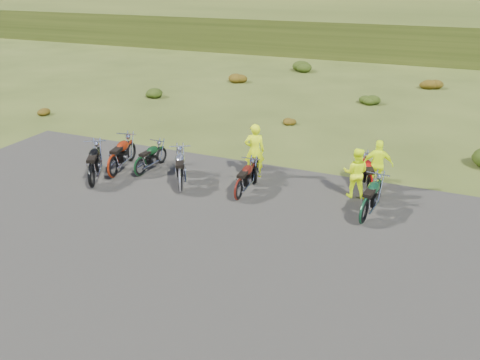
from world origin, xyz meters
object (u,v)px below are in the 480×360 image
at_px(motorcycle_0, 93,188).
at_px(motorcycle_7, 362,224).
at_px(person_middle, 254,152).
at_px(motorcycle_3, 181,193).

xyz_separation_m(motorcycle_0, motorcycle_7, (8.60, 1.00, 0.00)).
relative_size(motorcycle_0, person_middle, 1.22).
bearing_deg(motorcycle_7, person_middle, 71.72).
distance_m(motorcycle_0, motorcycle_3, 2.96).
distance_m(motorcycle_7, person_middle, 4.56).
xyz_separation_m(motorcycle_3, person_middle, (1.72, 2.11, 0.94)).
height_order(motorcycle_3, motorcycle_7, motorcycle_3).
bearing_deg(person_middle, motorcycle_7, 129.40).
bearing_deg(motorcycle_0, person_middle, -87.16).
bearing_deg(motorcycle_3, motorcycle_0, 77.37).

